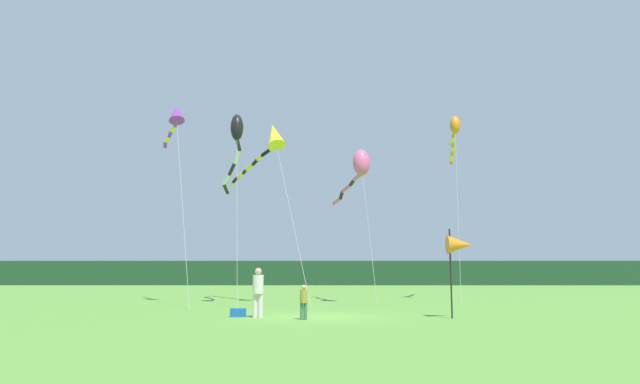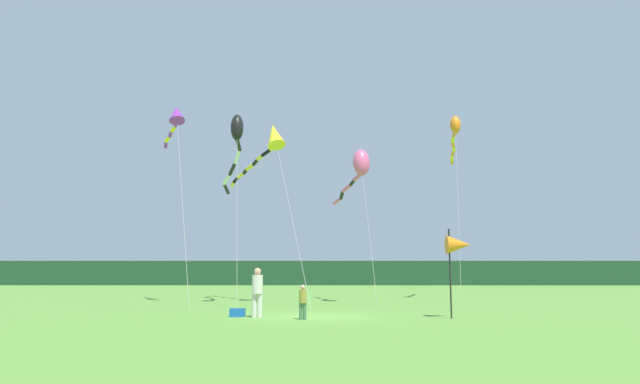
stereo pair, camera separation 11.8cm
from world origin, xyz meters
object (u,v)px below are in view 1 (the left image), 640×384
(person_adult, at_px, (258,290))
(kite_orange, at_px, (454,132))
(kite_purple, at_px, (175,117))
(cooler_box, at_px, (238,313))
(banner_flag_pole, at_px, (459,245))
(kite_rainbow, at_px, (359,167))
(kite_yellow, at_px, (270,141))
(kite_black, at_px, (236,139))
(person_child, at_px, (304,300))

(person_adult, distance_m, kite_orange, 18.17)
(person_adult, bearing_deg, kite_purple, 123.53)
(cooler_box, xyz_separation_m, banner_flag_pole, (8.29, -0.68, 2.50))
(kite_rainbow, height_order, kite_orange, kite_orange)
(kite_orange, distance_m, kite_purple, 16.42)
(person_adult, xyz_separation_m, kite_rainbow, (4.37, 8.58, 6.25))
(kite_purple, bearing_deg, person_adult, -56.47)
(cooler_box, distance_m, kite_rainbow, 12.02)
(person_adult, xyz_separation_m, kite_orange, (10.39, 11.88, 9.01))
(banner_flag_pole, bearing_deg, cooler_box, 175.31)
(banner_flag_pole, height_order, kite_yellow, kite_yellow)
(cooler_box, bearing_deg, person_adult, -25.22)
(person_adult, xyz_separation_m, kite_black, (-2.26, 7.98, 7.70))
(kite_orange, bearing_deg, person_child, -124.07)
(person_adult, relative_size, cooler_box, 3.23)
(kite_yellow, bearing_deg, banner_flag_pole, -48.80)
(cooler_box, height_order, kite_purple, kite_purple)
(kite_orange, height_order, kite_yellow, kite_orange)
(kite_orange, bearing_deg, kite_rainbow, -151.26)
(kite_purple, bearing_deg, banner_flag_pole, -34.02)
(cooler_box, bearing_deg, kite_yellow, 88.08)
(kite_yellow, bearing_deg, person_child, -77.00)
(banner_flag_pole, xyz_separation_m, kite_orange, (2.88, 12.19, 7.37))
(person_adult, relative_size, kite_yellow, 0.19)
(banner_flag_pole, relative_size, kite_orange, 0.30)
(person_adult, xyz_separation_m, kite_purple, (-5.70, 8.60, 9.05))
(kite_black, relative_size, kite_orange, 0.91)
(kite_orange, xyz_separation_m, kite_purple, (-16.09, -3.27, 0.04))
(person_adult, relative_size, kite_orange, 0.17)
(kite_rainbow, xyz_separation_m, kite_orange, (6.02, 3.30, 2.77))
(person_child, height_order, kite_purple, kite_purple)
(person_adult, bearing_deg, kite_black, 105.81)
(kite_rainbow, distance_m, kite_purple, 10.45)
(kite_yellow, bearing_deg, kite_rainbow, -2.98)
(kite_purple, bearing_deg, kite_rainbow, -0.15)
(banner_flag_pole, bearing_deg, kite_purple, 145.98)
(person_child, relative_size, cooler_box, 2.17)
(cooler_box, xyz_separation_m, kite_black, (-1.48, 7.61, 8.57))
(kite_orange, distance_m, kite_yellow, 11.37)
(person_adult, height_order, banner_flag_pole, banner_flag_pole)
(kite_black, xyz_separation_m, kite_orange, (12.65, 3.90, 1.31))
(person_child, xyz_separation_m, kite_yellow, (-2.24, 9.73, 8.10))
(kite_black, bearing_deg, kite_purple, 169.72)
(kite_yellow, height_order, kite_purple, kite_purple)
(kite_yellow, xyz_separation_m, kite_purple, (-5.20, -0.23, 1.29))
(person_adult, height_order, person_child, person_adult)
(person_adult, height_order, kite_yellow, kite_yellow)
(person_child, xyz_separation_m, cooler_box, (-2.53, 1.26, -0.53))
(person_adult, relative_size, kite_black, 0.18)
(kite_black, distance_m, kite_orange, 13.30)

